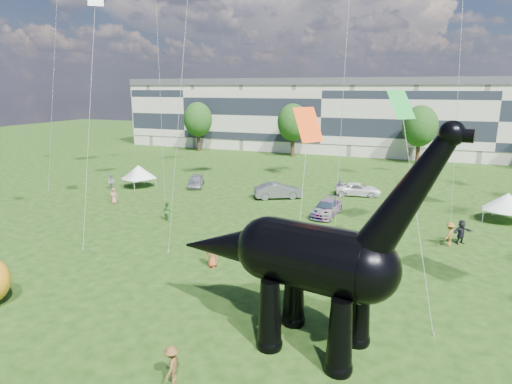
% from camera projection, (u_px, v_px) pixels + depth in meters
% --- Properties ---
extents(ground, '(220.00, 220.00, 0.00)m').
position_uv_depth(ground, '(221.00, 330.00, 20.77)').
color(ground, '#16330C').
rests_on(ground, ground).
extents(terrace_row, '(78.00, 11.00, 12.00)m').
position_uv_depth(terrace_row, '(328.00, 118.00, 78.31)').
color(terrace_row, beige).
rests_on(terrace_row, ground).
extents(tree_far_left, '(5.20, 5.20, 9.44)m').
position_uv_depth(tree_far_left, '(198.00, 117.00, 77.79)').
color(tree_far_left, '#382314').
rests_on(tree_far_left, ground).
extents(tree_mid_left, '(5.20, 5.20, 9.44)m').
position_uv_depth(tree_mid_left, '(293.00, 119.00, 71.49)').
color(tree_mid_left, '#382314').
rests_on(tree_mid_left, ground).
extents(tree_mid_right, '(5.20, 5.20, 9.44)m').
position_uv_depth(tree_mid_right, '(420.00, 123.00, 64.49)').
color(tree_mid_right, '#382314').
rests_on(tree_mid_right, ground).
extents(dinosaur_sculpture, '(13.27, 4.60, 10.80)m').
position_uv_depth(dinosaur_sculpture, '(304.00, 259.00, 18.92)').
color(dinosaur_sculpture, black).
rests_on(dinosaur_sculpture, ground).
extents(car_silver, '(3.20, 4.64, 1.47)m').
position_uv_depth(car_silver, '(196.00, 181.00, 50.64)').
color(car_silver, silver).
rests_on(car_silver, ground).
extents(car_grey, '(5.23, 4.00, 1.65)m').
position_uv_depth(car_grey, '(278.00, 191.00, 45.30)').
color(car_grey, slate).
rests_on(car_grey, ground).
extents(car_white, '(5.08, 2.83, 1.34)m').
position_uv_depth(car_white, '(358.00, 189.00, 46.58)').
color(car_white, white).
rests_on(car_white, ground).
extents(car_dark, '(2.37, 5.01, 1.41)m').
position_uv_depth(car_dark, '(327.00, 208.00, 39.28)').
color(car_dark, '#595960').
rests_on(car_dark, ground).
extents(gazebo_near, '(4.94, 4.94, 2.62)m').
position_uv_depth(gazebo_near, '(507.00, 202.00, 37.08)').
color(gazebo_near, white).
rests_on(gazebo_near, ground).
extents(gazebo_left, '(5.01, 5.01, 2.63)m').
position_uv_depth(gazebo_left, '(139.00, 172.00, 50.13)').
color(gazebo_left, white).
rests_on(gazebo_left, ground).
extents(visitors, '(45.23, 36.23, 1.87)m').
position_uv_depth(visitors, '(293.00, 223.00, 34.37)').
color(visitors, black).
rests_on(visitors, ground).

